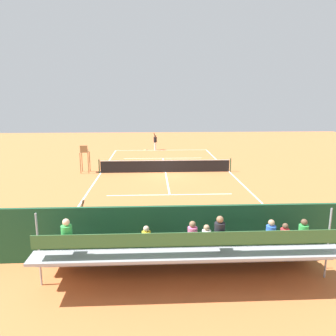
% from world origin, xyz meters
% --- Properties ---
extents(ground_plane, '(60.00, 60.00, 0.00)m').
position_xyz_m(ground_plane, '(0.00, 0.00, 0.00)').
color(ground_plane, '#C66B38').
extents(court_line_markings, '(10.10, 22.20, 0.01)m').
position_xyz_m(court_line_markings, '(0.00, -0.04, 0.00)').
color(court_line_markings, white).
rests_on(court_line_markings, ground).
extents(tennis_net, '(10.30, 0.10, 1.07)m').
position_xyz_m(tennis_net, '(0.00, 0.00, 0.50)').
color(tennis_net, black).
rests_on(tennis_net, ground).
extents(backdrop_wall, '(18.00, 0.16, 2.00)m').
position_xyz_m(backdrop_wall, '(0.00, 14.00, 1.00)').
color(backdrop_wall, '#1E4C2D').
rests_on(backdrop_wall, ground).
extents(bleacher_stand, '(9.06, 2.40, 2.48)m').
position_xyz_m(bleacher_stand, '(-0.11, 15.35, 0.95)').
color(bleacher_stand, '#9EA0A5').
rests_on(bleacher_stand, ground).
extents(umpire_chair, '(0.67, 0.67, 2.14)m').
position_xyz_m(umpire_chair, '(6.20, -0.18, 1.31)').
color(umpire_chair, olive).
rests_on(umpire_chair, ground).
extents(courtside_bench, '(1.80, 0.40, 0.93)m').
position_xyz_m(courtside_bench, '(-2.54, 13.27, 0.56)').
color(courtside_bench, '#234C2D').
rests_on(courtside_bench, ground).
extents(equipment_bag, '(0.90, 0.36, 0.36)m').
position_xyz_m(equipment_bag, '(-1.14, 13.40, 0.18)').
color(equipment_bag, '#B22D2D').
rests_on(equipment_bag, ground).
extents(tennis_player, '(0.44, 0.56, 1.93)m').
position_xyz_m(tennis_player, '(0.66, -11.17, 1.02)').
color(tennis_player, white).
rests_on(tennis_player, ground).
extents(tennis_racket, '(0.58, 0.40, 0.03)m').
position_xyz_m(tennis_racket, '(1.80, -11.20, 0.01)').
color(tennis_racket, black).
rests_on(tennis_racket, ground).
extents(tennis_ball_near, '(0.07, 0.07, 0.07)m').
position_xyz_m(tennis_ball_near, '(-0.76, -10.04, 0.03)').
color(tennis_ball_near, '#CCDB33').
rests_on(tennis_ball_near, ground).
extents(line_judge, '(0.41, 0.55, 1.93)m').
position_xyz_m(line_judge, '(3.69, 13.10, 1.02)').
color(line_judge, '#232328').
rests_on(line_judge, ground).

